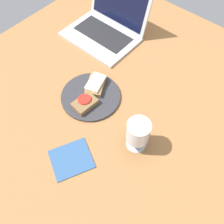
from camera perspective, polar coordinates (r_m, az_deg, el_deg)
wooden_table at (r=98.01cm, az=1.26°, el=0.49°), size 140.00×140.00×3.00cm
plate at (r=99.61cm, az=-4.89°, el=3.61°), size 23.55×23.55×1.05cm
sandwich_with_tomato at (r=95.72cm, az=-6.23°, el=2.14°), size 7.04×9.63×2.88cm
sandwich_with_cheese at (r=100.70cm, az=-3.75°, el=6.37°), size 10.82×12.57×3.08cm
wine_glass at (r=81.63cm, az=5.97°, el=-4.65°), size 7.79×7.79×13.46cm
laptop at (r=123.55cm, az=-1.06°, el=19.41°), size 33.13×28.30×21.01cm
napkin at (r=87.71cm, az=-9.27°, el=-10.58°), size 16.67×17.35×0.40cm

